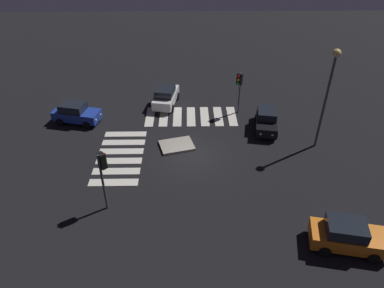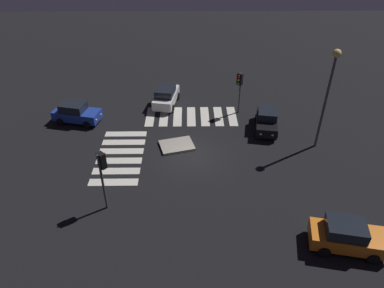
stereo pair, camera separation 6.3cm
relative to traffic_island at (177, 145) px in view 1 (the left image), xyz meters
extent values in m
plane|color=black|center=(-1.12, 1.15, -0.09)|extent=(80.00, 80.00, 0.00)
cube|color=gray|center=(0.00, 0.00, 0.00)|extent=(2.80, 2.38, 0.18)
cube|color=#1E389E|center=(8.19, -3.69, 0.55)|extent=(3.99, 2.39, 0.76)
cube|color=black|center=(8.41, -3.74, 1.25)|extent=(2.19, 1.84, 0.62)
cylinder|color=black|center=(6.89, -4.20, 0.21)|extent=(0.63, 0.35, 0.60)
cylinder|color=black|center=(7.24, -2.67, 0.21)|extent=(0.63, 0.35, 0.60)
cylinder|color=black|center=(9.15, -4.71, 0.21)|extent=(0.63, 0.35, 0.60)
cylinder|color=black|center=(9.49, -3.18, 0.21)|extent=(0.63, 0.35, 0.60)
sphere|color=#F2EABF|center=(6.31, -3.71, 0.55)|extent=(0.20, 0.20, 0.20)
sphere|color=#F2EABF|center=(6.51, -2.85, 0.55)|extent=(0.20, 0.20, 0.20)
cube|color=orange|center=(-9.07, 9.36, 0.57)|extent=(4.05, 2.35, 0.78)
cube|color=black|center=(-8.84, 9.31, 1.27)|extent=(2.20, 1.84, 0.63)
cylinder|color=black|center=(-10.39, 8.80, 0.22)|extent=(0.64, 0.34, 0.61)
cylinder|color=black|center=(-10.07, 10.37, 0.22)|extent=(0.64, 0.34, 0.61)
cylinder|color=black|center=(-8.07, 8.34, 0.22)|extent=(0.64, 0.34, 0.61)
cylinder|color=black|center=(-7.76, 9.91, 0.22)|extent=(0.64, 0.34, 0.61)
sphere|color=#F2EABF|center=(-10.99, 9.28, 0.57)|extent=(0.20, 0.20, 0.20)
cube|color=black|center=(-7.03, -2.33, 0.54)|extent=(2.19, 3.89, 0.75)
cube|color=black|center=(-7.07, -2.55, 1.22)|extent=(1.74, 2.10, 0.61)
cylinder|color=black|center=(-7.59, -1.08, 0.21)|extent=(0.31, 0.62, 0.59)
cylinder|color=black|center=(-6.07, -1.35, 0.21)|extent=(0.31, 0.62, 0.59)
cylinder|color=black|center=(-7.99, -3.31, 0.21)|extent=(0.31, 0.62, 0.59)
cylinder|color=black|center=(-6.47, -3.58, 0.21)|extent=(0.31, 0.62, 0.59)
sphere|color=#F2EABF|center=(-7.14, -0.48, 0.54)|extent=(0.20, 0.20, 0.20)
sphere|color=#F2EABF|center=(-6.29, -0.64, 0.54)|extent=(0.20, 0.20, 0.20)
cube|color=silver|center=(1.08, -6.62, 0.57)|extent=(2.29, 4.07, 0.79)
cube|color=black|center=(1.12, -6.39, 1.29)|extent=(1.82, 2.20, 0.64)
cylinder|color=black|center=(1.67, -7.94, 0.22)|extent=(0.33, 0.65, 0.62)
cylinder|color=black|center=(0.07, -7.66, 0.22)|extent=(0.33, 0.65, 0.62)
cylinder|color=black|center=(2.08, -5.59, 0.22)|extent=(0.33, 0.65, 0.62)
cylinder|color=black|center=(0.49, -5.31, 0.22)|extent=(0.33, 0.65, 0.62)
sphere|color=#F2EABF|center=(1.20, -8.56, 0.57)|extent=(0.21, 0.21, 0.21)
sphere|color=#F2EABF|center=(0.30, -8.40, 0.57)|extent=(0.21, 0.21, 0.21)
cylinder|color=#47474C|center=(3.98, 6.30, 1.85)|extent=(0.14, 0.14, 3.88)
cube|color=black|center=(3.86, 6.17, 3.31)|extent=(0.54, 0.54, 0.96)
sphere|color=red|center=(3.72, 6.03, 3.61)|extent=(0.22, 0.22, 0.22)
sphere|color=orange|center=(3.72, 6.03, 3.31)|extent=(0.22, 0.22, 0.22)
sphere|color=green|center=(3.72, 6.03, 3.01)|extent=(0.22, 0.22, 0.22)
cylinder|color=#47474C|center=(-5.15, -5.06, 1.73)|extent=(0.14, 0.14, 3.64)
cube|color=black|center=(-5.05, -4.91, 3.07)|extent=(0.54, 0.51, 0.96)
sphere|color=red|center=(-4.94, -4.75, 3.37)|extent=(0.22, 0.22, 0.22)
sphere|color=orange|center=(-4.94, -4.75, 3.07)|extent=(0.22, 0.22, 0.22)
sphere|color=green|center=(-4.94, -4.75, 2.77)|extent=(0.22, 0.22, 0.22)
cylinder|color=#47474C|center=(-10.28, 0.02, 3.37)|extent=(0.18, 0.18, 6.92)
sphere|color=#F9D172|center=(-10.28, 0.02, 7.01)|extent=(0.56, 0.56, 0.56)
cube|color=silver|center=(-4.57, -4.39, -0.08)|extent=(0.70, 3.20, 0.02)
cube|color=silver|center=(-3.42, -4.39, -0.08)|extent=(0.70, 3.20, 0.02)
cube|color=silver|center=(-2.27, -4.39, -0.08)|extent=(0.70, 3.20, 0.02)
cube|color=silver|center=(-1.12, -4.39, -0.08)|extent=(0.70, 3.20, 0.02)
cube|color=silver|center=(0.03, -4.39, -0.08)|extent=(0.70, 3.20, 0.02)
cube|color=silver|center=(1.18, -4.39, -0.08)|extent=(0.70, 3.20, 0.02)
cube|color=silver|center=(2.33, -4.39, -0.08)|extent=(0.70, 3.20, 0.02)
cube|color=silver|center=(4.01, -1.72, -0.08)|extent=(3.20, 0.70, 0.02)
cube|color=silver|center=(4.01, -0.57, -0.08)|extent=(3.20, 0.70, 0.02)
cube|color=silver|center=(4.01, 0.58, -0.08)|extent=(3.20, 0.70, 0.02)
cube|color=silver|center=(4.01, 1.73, -0.08)|extent=(3.20, 0.70, 0.02)
cube|color=silver|center=(4.01, 2.88, -0.08)|extent=(3.20, 0.70, 0.02)
cube|color=silver|center=(4.01, 4.03, -0.08)|extent=(3.20, 0.70, 0.02)
camera|label=1|loc=(-0.82, 21.61, 15.00)|focal=33.26mm
camera|label=2|loc=(-0.88, 21.62, 15.00)|focal=33.26mm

